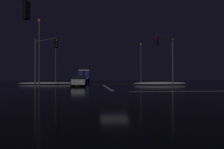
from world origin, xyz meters
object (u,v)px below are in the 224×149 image
(sedan_silver, at_px, (79,81))
(streetlamp_left_near, at_px, (39,48))
(sedan_blue, at_px, (82,79))
(sedan_black, at_px, (79,80))
(streetlamp_right_far, at_px, (141,60))
(traffic_signal_nw, at_px, (44,53))
(box_truck, at_px, (84,75))
(traffic_signal_ne, at_px, (167,52))
(sedan_orange, at_px, (80,80))
(streetlamp_left_far, at_px, (56,60))

(sedan_silver, relative_size, streetlamp_left_near, 0.42)
(sedan_silver, bearing_deg, sedan_blue, 90.12)
(sedan_black, height_order, streetlamp_right_far, streetlamp_right_far)
(streetlamp_left_near, bearing_deg, traffic_signal_nw, -72.81)
(box_truck, height_order, traffic_signal_nw, traffic_signal_nw)
(sedan_blue, height_order, box_truck, box_truck)
(sedan_blue, xyz_separation_m, box_truck, (0.19, 6.98, 0.91))
(sedan_silver, relative_size, traffic_signal_nw, 0.70)
(sedan_silver, xyz_separation_m, streetlamp_right_far, (13.66, 19.05, 4.57))
(sedan_silver, height_order, box_truck, box_truck)
(streetlamp_left_near, bearing_deg, traffic_signal_ne, -20.41)
(box_truck, bearing_deg, streetlamp_left_near, -107.53)
(sedan_blue, height_order, traffic_signal_nw, traffic_signal_nw)
(sedan_silver, relative_size, streetlamp_right_far, 0.46)
(sedan_black, relative_size, traffic_signal_ne, 0.65)
(sedan_orange, distance_m, traffic_signal_nw, 15.20)
(sedan_silver, distance_m, sedan_black, 5.25)
(sedan_black, bearing_deg, traffic_signal_ne, -36.87)
(traffic_signal_ne, height_order, traffic_signal_nw, traffic_signal_ne)
(streetlamp_left_far, bearing_deg, sedan_blue, -26.04)
(traffic_signal_nw, bearing_deg, sedan_silver, 39.90)
(traffic_signal_ne, xyz_separation_m, streetlamp_left_near, (-17.73, 6.59, 1.19))
(traffic_signal_nw, height_order, streetlamp_left_far, streetlamp_left_far)
(box_truck, bearing_deg, sedan_orange, -92.21)
(sedan_black, xyz_separation_m, sedan_orange, (-0.16, 5.58, 0.00))
(sedan_silver, xyz_separation_m, traffic_signal_ne, (11.57, -3.54, 3.83))
(box_truck, bearing_deg, streetlamp_left_far, -147.75)
(box_truck, distance_m, streetlamp_left_far, 8.20)
(sedan_silver, relative_size, box_truck, 0.52)
(sedan_black, distance_m, sedan_orange, 5.58)
(sedan_blue, bearing_deg, streetlamp_left_far, 153.96)
(sedan_silver, relative_size, sedan_black, 1.00)
(sedan_blue, bearing_deg, traffic_signal_nw, -101.89)
(traffic_signal_nw, xyz_separation_m, streetlamp_right_far, (17.80, 22.52, 1.08))
(box_truck, xyz_separation_m, traffic_signal_nw, (-4.30, -26.50, 2.58))
(sedan_black, xyz_separation_m, sedan_blue, (0.13, 10.81, 0.00))
(sedan_silver, bearing_deg, box_truck, 89.62)
(sedan_silver, distance_m, box_truck, 23.05)
(sedan_blue, bearing_deg, traffic_signal_ne, -59.38)
(streetlamp_left_far, bearing_deg, traffic_signal_ne, -51.88)
(traffic_signal_ne, bearing_deg, sedan_blue, 120.62)
(streetlamp_right_far, bearing_deg, sedan_blue, -167.67)
(streetlamp_right_far, bearing_deg, streetlamp_left_near, -141.09)
(streetlamp_left_near, bearing_deg, streetlamp_right_far, 38.91)
(sedan_silver, bearing_deg, traffic_signal_nw, -140.10)
(sedan_black, relative_size, box_truck, 0.52)
(streetlamp_right_far, bearing_deg, streetlamp_left_far, 180.00)
(traffic_signal_nw, xyz_separation_m, streetlamp_left_near, (-2.02, 6.52, 1.54))
(sedan_orange, relative_size, box_truck, 0.52)
(sedan_black, relative_size, streetlamp_right_far, 0.46)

